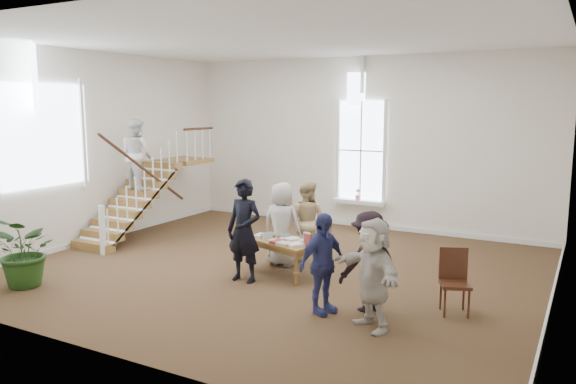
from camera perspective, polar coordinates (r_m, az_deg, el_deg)
The scene contains 12 objects.
ground at distance 11.38m, azimuth -1.02°, elevation -7.75°, with size 10.00×10.00×0.00m, color #422E1A.
room_shell at distance 15.15m, azimuth 7.24°, elevation -2.05°, with size 10.49×10.00×10.00m.
staircase at distance 14.22m, azimuth -14.88°, elevation 1.97°, with size 1.10×4.10×2.92m.
library_table at distance 10.77m, azimuth -0.49°, elevation -5.33°, with size 1.61×1.12×0.75m.
police_officer at distance 10.39m, azimuth -4.48°, elevation -3.93°, with size 0.70×0.46×1.91m, color black.
elderly_woman at distance 11.40m, azimuth -0.61°, elevation -3.28°, with size 0.84×0.54×1.71m, color beige.
person_yellow at distance 11.70m, azimuth 1.87°, elevation -2.96°, with size 0.83×0.65×1.71m, color #D5BA85.
woman_cluster_a at distance 8.83m, azimuth 3.51°, elevation -7.27°, with size 0.94×0.39×1.60m, color navy.
woman_cluster_b at distance 9.01m, azimuth 8.23°, elevation -7.01°, with size 1.04×0.60×1.61m, color black.
woman_cluster_c at distance 8.32m, azimuth 8.60°, elevation -8.21°, with size 1.53×0.49×1.65m, color beige.
floor_plant at distance 11.14m, azimuth -25.08°, elevation -5.47°, with size 1.18×1.02×1.31m, color #1D3E13.
side_chair at distance 9.30m, azimuth 16.53°, elevation -8.25°, with size 0.58×0.58×1.03m.
Camera 1 is at (5.41, -9.47, 3.26)m, focal length 35.00 mm.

